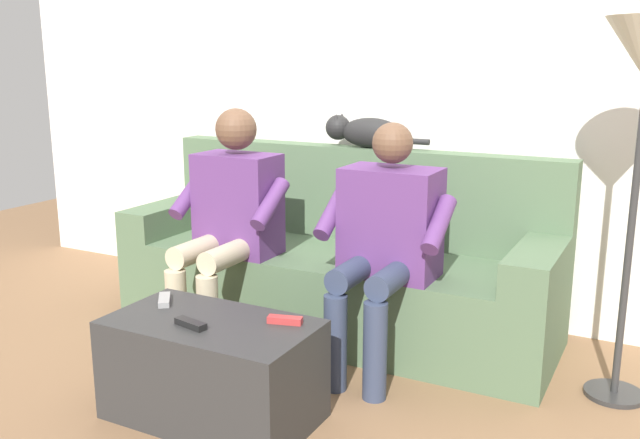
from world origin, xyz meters
The scene contains 10 objects.
ground_plane centered at (0.00, 0.60, 0.00)m, with size 8.00×8.00×0.00m, color #846042.
back_wall centered at (0.00, -0.58, 1.28)m, with size 5.04×0.06×2.55m, color silver.
couch centered at (0.00, -0.12, 0.30)m, with size 2.23×0.73×0.91m.
coffee_table centered at (0.00, 0.96, 0.20)m, with size 0.80×0.45×0.40m.
person_left_seated centered at (-0.40, 0.23, 0.62)m, with size 0.57×0.54×1.10m.
person_right_seated centered at (0.40, 0.24, 0.63)m, with size 0.55×0.56×1.14m.
cat_on_backrest centered at (-0.03, -0.36, 1.00)m, with size 0.58×0.14×0.17m.
remote_gray centered at (0.29, 0.88, 0.41)m, with size 0.14×0.04×0.02m, color gray.
remote_red centered at (-0.26, 0.85, 0.41)m, with size 0.13×0.04×0.03m, color #B73333.
remote_black centered at (0.03, 1.04, 0.41)m, with size 0.14×0.04×0.02m, color black.
Camera 1 is at (-1.51, 2.94, 1.37)m, focal length 38.71 mm.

